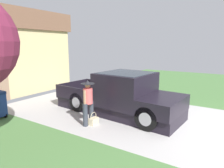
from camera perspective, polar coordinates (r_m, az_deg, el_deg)
The scene contains 3 objects.
pickup_truck at distance 7.96m, azimuth 3.45°, elevation -3.47°, with size 2.37×5.37×1.68m.
person_with_hat at distance 6.93m, azimuth -6.82°, elevation -4.78°, with size 0.53×0.47×1.56m.
handbag at distance 7.12m, azimuth -5.29°, elevation -10.32°, with size 0.34×0.20×0.45m.
Camera 1 is at (-6.86, -0.03, 2.72)m, focal length 32.21 mm.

